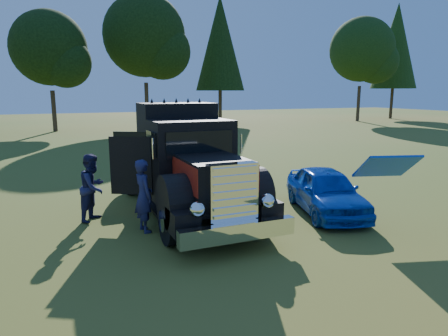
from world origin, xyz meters
TOP-DOWN VIEW (x-y plane):
  - ground at (0.00, 0.00)m, footprint 120.00×120.00m
  - treeline at (-4.14, 26.95)m, footprint 72.10×24.04m
  - diamond_t_truck at (-0.83, 2.90)m, footprint 3.25×7.16m
  - hotrod_coupe at (2.73, 1.43)m, footprint 2.48×4.23m
  - spectator_near at (-2.22, 1.90)m, footprint 0.52×0.70m
  - spectator_far at (-3.25, 3.27)m, footprint 1.04×1.08m

SIDE VIEW (x-z plane):
  - ground at x=0.00m, z-range 0.00..0.00m
  - hotrod_coupe at x=2.73m, z-range -0.31..1.58m
  - spectator_far at x=-3.25m, z-range 0.00..1.76m
  - spectator_near at x=-2.22m, z-range 0.00..1.76m
  - diamond_t_truck at x=-0.83m, z-range -0.22..2.78m
  - treeline at x=-4.14m, z-range 0.80..14.64m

